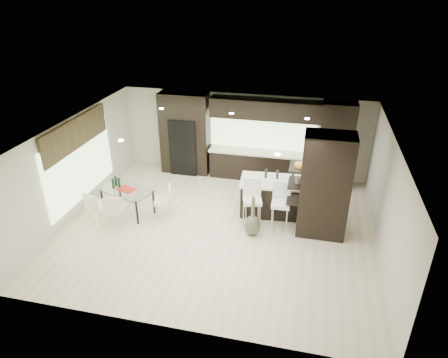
% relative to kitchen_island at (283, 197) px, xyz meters
% --- Properties ---
extents(ground, '(8.00, 8.00, 0.00)m').
position_rel_kitchen_island_xyz_m(ground, '(-1.56, -1.13, -0.50)').
color(ground, beige).
rests_on(ground, ground).
extents(back_wall, '(8.00, 0.02, 2.70)m').
position_rel_kitchen_island_xyz_m(back_wall, '(-1.56, 2.37, 0.85)').
color(back_wall, beige).
rests_on(back_wall, ground).
extents(left_wall, '(0.02, 7.00, 2.70)m').
position_rel_kitchen_island_xyz_m(left_wall, '(-5.56, -1.13, 0.85)').
color(left_wall, beige).
rests_on(left_wall, ground).
extents(right_wall, '(0.02, 7.00, 2.70)m').
position_rel_kitchen_island_xyz_m(right_wall, '(2.44, -1.13, 0.85)').
color(right_wall, beige).
rests_on(right_wall, ground).
extents(ceiling, '(8.00, 7.00, 0.02)m').
position_rel_kitchen_island_xyz_m(ceiling, '(-1.56, -1.13, 2.20)').
color(ceiling, white).
rests_on(ceiling, ground).
extents(window_left, '(0.04, 3.20, 1.90)m').
position_rel_kitchen_island_xyz_m(window_left, '(-5.52, -0.93, 0.85)').
color(window_left, '#B2D199').
rests_on(window_left, left_wall).
extents(window_back, '(3.40, 0.04, 1.20)m').
position_rel_kitchen_island_xyz_m(window_back, '(-0.96, 2.33, 1.05)').
color(window_back, '#B2D199').
rests_on(window_back, back_wall).
extents(stone_accent, '(0.08, 3.00, 0.80)m').
position_rel_kitchen_island_xyz_m(stone_accent, '(-5.49, -0.93, 1.75)').
color(stone_accent, brown).
rests_on(stone_accent, left_wall).
extents(ceiling_spots, '(4.00, 3.00, 0.02)m').
position_rel_kitchen_island_xyz_m(ceiling_spots, '(-1.56, -0.88, 2.18)').
color(ceiling_spots, white).
rests_on(ceiling_spots, ceiling).
extents(back_cabinetry, '(6.80, 0.68, 2.70)m').
position_rel_kitchen_island_xyz_m(back_cabinetry, '(-1.06, 2.04, 0.85)').
color(back_cabinetry, black).
rests_on(back_cabinetry, ground).
extents(refrigerator, '(0.90, 0.68, 1.90)m').
position_rel_kitchen_island_xyz_m(refrigerator, '(-3.46, 1.99, 0.45)').
color(refrigerator, black).
rests_on(refrigerator, ground).
extents(partition_column, '(1.20, 0.80, 2.70)m').
position_rel_kitchen_island_xyz_m(partition_column, '(1.04, -0.73, 0.85)').
color(partition_column, black).
rests_on(partition_column, ground).
extents(kitchen_island, '(2.46, 1.21, 0.99)m').
position_rel_kitchen_island_xyz_m(kitchen_island, '(0.00, 0.00, 0.00)').
color(kitchen_island, black).
rests_on(kitchen_island, ground).
extents(stool_left, '(0.57, 0.57, 1.06)m').
position_rel_kitchen_island_xyz_m(stool_left, '(-0.73, -0.85, 0.03)').
color(stool_left, white).
rests_on(stool_left, ground).
extents(stool_mid, '(0.48, 0.48, 1.05)m').
position_rel_kitchen_island_xyz_m(stool_mid, '(0.00, -0.84, 0.03)').
color(stool_mid, white).
rests_on(stool_mid, ground).
extents(stool_right, '(0.39, 0.39, 0.86)m').
position_rel_kitchen_island_xyz_m(stool_right, '(0.73, -0.80, -0.06)').
color(stool_right, white).
rests_on(stool_right, ground).
extents(bench, '(1.22, 0.61, 0.45)m').
position_rel_kitchen_island_xyz_m(bench, '(-0.41, 0.34, -0.27)').
color(bench, black).
rests_on(bench, ground).
extents(floor_vase, '(0.42, 0.42, 1.11)m').
position_rel_kitchen_island_xyz_m(floor_vase, '(-0.65, -1.25, 0.06)').
color(floor_vase, '#4A543D').
rests_on(floor_vase, ground).
extents(dining_table, '(1.66, 1.26, 0.71)m').
position_rel_kitchen_island_xyz_m(dining_table, '(-4.24, -0.92, -0.14)').
color(dining_table, white).
rests_on(dining_table, ground).
extents(chair_near, '(0.62, 0.62, 0.90)m').
position_rel_kitchen_island_xyz_m(chair_near, '(-4.24, -1.66, -0.05)').
color(chair_near, white).
rests_on(chair_near, ground).
extents(chair_far, '(0.60, 0.60, 0.91)m').
position_rel_kitchen_island_xyz_m(chair_far, '(-4.70, -1.66, -0.04)').
color(chair_far, white).
rests_on(chair_far, ground).
extents(chair_end, '(0.58, 0.58, 0.85)m').
position_rel_kitchen_island_xyz_m(chair_end, '(-3.19, -0.92, -0.07)').
color(chair_end, white).
rests_on(chair_end, ground).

